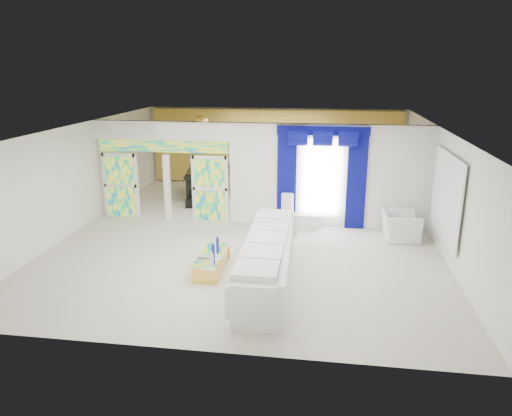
% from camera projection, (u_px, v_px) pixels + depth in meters
% --- Properties ---
extents(floor, '(12.00, 12.00, 0.00)m').
position_uv_depth(floor, '(252.00, 233.00, 13.77)').
color(floor, '#B7AF9E').
rests_on(floor, ground).
extents(dividing_wall, '(5.70, 0.18, 3.00)m').
position_uv_depth(dividing_wall, '(330.00, 176.00, 14.00)').
color(dividing_wall, white).
rests_on(dividing_wall, ground).
extents(dividing_header, '(4.30, 0.18, 0.55)m').
position_uv_depth(dividing_header, '(162.00, 130.00, 14.35)').
color(dividing_header, white).
rests_on(dividing_header, dividing_wall).
extents(stained_panel_left, '(0.95, 0.04, 2.00)m').
position_uv_depth(stained_panel_left, '(121.00, 185.00, 15.03)').
color(stained_panel_left, '#994C3F').
rests_on(stained_panel_left, ground).
extents(stained_panel_right, '(0.95, 0.04, 2.00)m').
position_uv_depth(stained_panel_right, '(210.00, 189.00, 14.64)').
color(stained_panel_right, '#994C3F').
rests_on(stained_panel_right, ground).
extents(stained_transom, '(4.00, 0.05, 0.35)m').
position_uv_depth(stained_transom, '(163.00, 146.00, 14.48)').
color(stained_transom, '#994C3F').
rests_on(stained_transom, dividing_header).
extents(window_pane, '(1.00, 0.02, 2.30)m').
position_uv_depth(window_pane, '(321.00, 178.00, 13.95)').
color(window_pane, white).
rests_on(window_pane, dividing_wall).
extents(blue_drape_left, '(0.55, 0.10, 2.80)m').
position_uv_depth(blue_drape_left, '(287.00, 179.00, 14.08)').
color(blue_drape_left, '#05044E').
rests_on(blue_drape_left, ground).
extents(blue_drape_right, '(0.55, 0.10, 2.80)m').
position_uv_depth(blue_drape_right, '(357.00, 181.00, 13.80)').
color(blue_drape_right, '#05044E').
rests_on(blue_drape_right, ground).
extents(blue_pelmet, '(2.60, 0.12, 0.25)m').
position_uv_depth(blue_pelmet, '(323.00, 131.00, 13.54)').
color(blue_pelmet, '#05044E').
rests_on(blue_pelmet, dividing_wall).
extents(wall_mirror, '(0.04, 2.70, 1.90)m').
position_uv_depth(wall_mirror, '(447.00, 196.00, 11.70)').
color(wall_mirror, white).
rests_on(wall_mirror, ground).
extents(gold_curtains, '(9.70, 0.12, 2.90)m').
position_uv_depth(gold_curtains, '(275.00, 147.00, 18.95)').
color(gold_curtains, gold).
rests_on(gold_curtains, ground).
extents(white_sofa, '(1.16, 4.64, 0.88)m').
position_uv_depth(white_sofa, '(268.00, 260.00, 10.70)').
color(white_sofa, white).
rests_on(white_sofa, ground).
extents(coffee_table, '(0.61, 1.65, 0.36)m').
position_uv_depth(coffee_table, '(212.00, 262.00, 11.24)').
color(coffee_table, gold).
rests_on(coffee_table, ground).
extents(console_table, '(1.29, 0.48, 0.42)m').
position_uv_depth(console_table, '(297.00, 220.00, 14.20)').
color(console_table, silver).
rests_on(console_table, ground).
extents(table_lamp, '(0.36, 0.36, 0.58)m').
position_uv_depth(table_lamp, '(287.00, 204.00, 14.10)').
color(table_lamp, silver).
rests_on(table_lamp, console_table).
extents(armchair, '(1.04, 1.17, 0.73)m').
position_uv_depth(armchair, '(400.00, 226.00, 13.24)').
color(armchair, white).
rests_on(armchair, ground).
extents(grand_piano, '(1.80, 2.17, 0.98)m').
position_uv_depth(grand_piano, '(209.00, 182.00, 17.66)').
color(grand_piano, black).
rests_on(grand_piano, ground).
extents(piano_bench, '(0.88, 0.46, 0.28)m').
position_uv_depth(piano_bench, '(198.00, 203.00, 16.24)').
color(piano_bench, black).
rests_on(piano_bench, ground).
extents(tv_console, '(0.63, 0.58, 0.82)m').
position_uv_depth(tv_console, '(129.00, 193.00, 16.41)').
color(tv_console, tan).
rests_on(tv_console, ground).
extents(chandelier, '(0.60, 0.60, 0.60)m').
position_uv_depth(chandelier, '(200.00, 124.00, 16.57)').
color(chandelier, gold).
rests_on(chandelier, ceiling).
extents(decanters, '(0.20, 1.00, 0.25)m').
position_uv_depth(decanters, '(214.00, 250.00, 11.27)').
color(decanters, silver).
rests_on(decanters, coffee_table).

